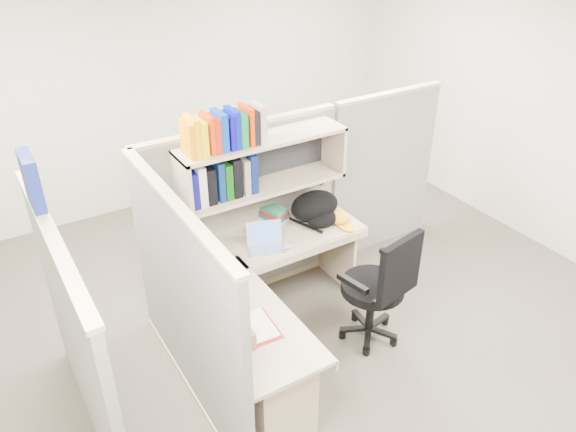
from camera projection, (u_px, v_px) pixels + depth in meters
ground at (298, 347)px, 4.57m from camera, size 6.00×6.00×0.00m
room_shell at (300, 167)px, 3.75m from camera, size 6.00×6.00×6.00m
cubicle at (227, 241)px, 4.27m from camera, size 3.79×1.84×1.95m
desk at (272, 347)px, 3.95m from camera, size 1.74×1.75×0.73m
laptop at (266, 238)px, 4.44m from camera, size 0.37×0.37×0.21m
backpack at (318, 209)px, 4.80m from camera, size 0.45×0.35×0.26m
orange_cap at (339, 217)px, 4.83m from camera, size 0.19×0.22×0.10m
snack_canister at (239, 303)px, 3.83m from camera, size 0.09×0.09×0.09m
tissue_box at (243, 335)px, 3.48m from camera, size 0.13×0.13×0.20m
mouse at (288, 246)px, 4.50m from camera, size 0.10×0.08×0.04m
paper_cup at (258, 228)px, 4.68m from camera, size 0.09×0.09×0.10m
book_stack at (274, 214)px, 4.87m from camera, size 0.24×0.28×0.12m
loose_paper at (255, 326)px, 3.70m from camera, size 0.26×0.33×0.00m
task_chair at (376, 303)px, 4.46m from camera, size 0.59×0.55×1.07m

